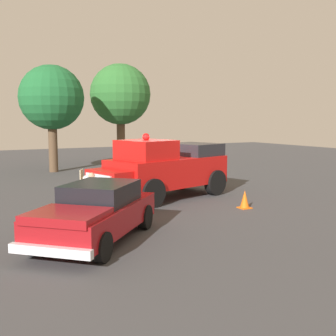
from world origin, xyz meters
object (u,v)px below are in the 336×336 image
Objects in this scene: oak_tree_right at (120,95)px; traffic_cone at (245,200)px; lawn_chair_by_car at (84,180)px; spectator_standing at (158,159)px; vintage_fire_truck at (164,168)px; classic_hot_rod at (95,212)px; lawn_chair_near_truck at (91,193)px; spectator_seated at (94,189)px; oak_tree_left at (51,98)px.

traffic_cone is at bearing 84.23° from oak_tree_right.
spectator_standing is (-4.98, -2.99, 0.37)m from lawn_chair_by_car.
vintage_fire_truck is 1.43× the size of classic_hot_rod.
lawn_chair_near_truck is 0.79× the size of spectator_seated.
classic_hot_rod is 2.64× the size of spectator_standing.
lawn_chair_by_car is 0.79× the size of spectator_seated.
classic_hot_rod is at bearing 72.54° from spectator_seated.
traffic_cone is (0.88, 8.48, -0.66)m from spectator_standing.
oak_tree_right is at bearing -104.31° from vintage_fire_truck.
traffic_cone is (-3.56, 13.47, -4.03)m from oak_tree_left.
traffic_cone is (-4.83, 2.32, -0.28)m from lawn_chair_near_truck.
lawn_chair_near_truck is at bearing 76.92° from lawn_chair_by_car.
vintage_fire_truck is 3.19m from spectator_seated.
vintage_fire_truck is at bearing -167.97° from spectator_seated.
lawn_chair_near_truck is 0.16× the size of oak_tree_left.
vintage_fire_truck reaches higher than traffic_cone.
oak_tree_right is (-6.40, -13.21, 4.17)m from lawn_chair_near_truck.
vintage_fire_truck is 3.77× the size of spectator_standing.
oak_tree_right is at bearing -158.03° from oak_tree_left.
lawn_chair_by_car is at bearing -103.08° from lawn_chair_near_truck.
lawn_chair_by_car is at bearing 60.59° from oak_tree_right.
spectator_standing is 0.27× the size of oak_tree_left.
oak_tree_right reaches higher than vintage_fire_truck.
classic_hot_rod reaches higher than traffic_cone.
oak_tree_left is at bearing -93.83° from lawn_chair_by_car.
oak_tree_right reaches higher than spectator_seated.
spectator_standing is at bearing -124.53° from classic_hot_rod.
vintage_fire_truck is 4.90× the size of spectator_seated.
lawn_chair_near_truck is 1.00× the size of lawn_chair_by_car.
oak_tree_left is at bearing -95.90° from spectator_seated.
oak_tree_right is 16.24m from traffic_cone.
vintage_fire_truck is 9.95× the size of traffic_cone.
spectator_seated is 11.73m from oak_tree_left.
vintage_fire_truck is 13.39m from oak_tree_right.
lawn_chair_by_car is (-1.78, -6.82, -0.16)m from classic_hot_rod.
lawn_chair_by_car is at bearing 86.17° from oak_tree_left.
spectator_standing is at bearing -148.97° from lawn_chair_by_car.
lawn_chair_by_car is 0.15× the size of oak_tree_right.
vintage_fire_truck is 6.19× the size of lawn_chair_near_truck.
vintage_fire_truck is 6.10m from classic_hot_rod.
spectator_standing is 7.48m from oak_tree_left.
vintage_fire_truck reaches higher than classic_hot_rod.
classic_hot_rod is 0.64× the size of oak_tree_right.
oak_tree_left is at bearing -98.87° from classic_hot_rod.
spectator_standing is at bearing -132.43° from spectator_seated.
lawn_chair_near_truck is at bearing 20.67° from spectator_seated.
classic_hot_rod is 18.86m from oak_tree_right.
vintage_fire_truck is 1.01× the size of oak_tree_left.
traffic_cone is (-1.62, 3.03, -0.89)m from vintage_fire_truck.
spectator_standing reaches higher than lawn_chair_by_car.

